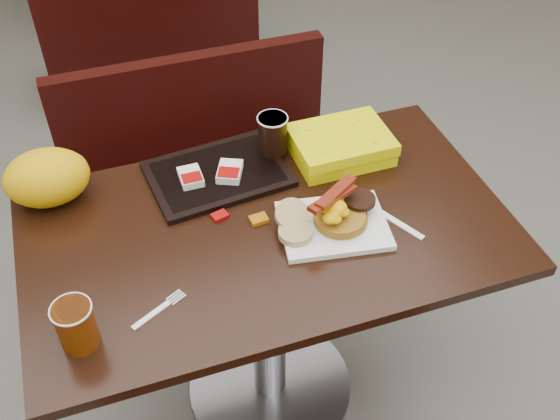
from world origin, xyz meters
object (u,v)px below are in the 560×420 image
object	(u,v)px
bench_near_n	(208,173)
paper_bag	(47,178)
tray	(218,174)
clamshell	(341,145)
platter	(333,225)
hashbrown_sleeve_left	(191,177)
hashbrown_sleeve_right	(230,172)
coffee_cup_far	(273,134)
bench_far_s	(147,22)
table_near	(269,318)
knife	(392,219)
pancake_stack	(341,217)
fork	(151,315)
coffee_cup_near	(76,326)

from	to	relation	value
bench_near_n	paper_bag	size ratio (longest dim) A/B	4.67
tray	clamshell	bearing A→B (deg)	-9.47
paper_bag	bench_near_n	bearing A→B (deg)	41.01
platter	hashbrown_sleeve_left	world-z (taller)	hashbrown_sleeve_left
hashbrown_sleeve_right	coffee_cup_far	bearing A→B (deg)	49.31
bench_far_s	table_near	bearing A→B (deg)	-90.00
bench_near_n	clamshell	size ratio (longest dim) A/B	3.79
bench_far_s	knife	bearing A→B (deg)	-81.32
tray	coffee_cup_far	bearing A→B (deg)	7.69
platter	hashbrown_sleeve_left	distance (m)	0.40
pancake_stack	fork	distance (m)	0.51
coffee_cup_near	knife	world-z (taller)	coffee_cup_near
table_near	coffee_cup_near	world-z (taller)	coffee_cup_near
bench_far_s	fork	xyz separation A→B (m)	(-0.33, -2.08, 0.39)
hashbrown_sleeve_left	paper_bag	distance (m)	0.36
pancake_stack	knife	bearing A→B (deg)	-10.40
platter	hashbrown_sleeve_right	size ratio (longest dim) A/B	3.15
pancake_stack	coffee_cup_far	size ratio (longest dim) A/B	1.23
bench_far_s	clamshell	world-z (taller)	clamshell
coffee_cup_far	clamshell	distance (m)	0.19
bench_near_n	paper_bag	xyz separation A→B (m)	(-0.49, -0.43, 0.46)
pancake_stack	bench_far_s	bearing A→B (deg)	95.02
hashbrown_sleeve_right	platter	bearing A→B (deg)	-28.38
tray	hashbrown_sleeve_left	bearing A→B (deg)	-178.27
clamshell	platter	bearing A→B (deg)	-116.13
bench_far_s	fork	bearing A→B (deg)	-98.87
tray	clamshell	distance (m)	0.35
hashbrown_sleeve_right	coffee_cup_near	bearing A→B (deg)	-112.50
table_near	hashbrown_sleeve_left	distance (m)	0.48
clamshell	paper_bag	world-z (taller)	paper_bag
bench_far_s	clamshell	xyz separation A→B (m)	(0.28, -1.70, 0.43)
table_near	coffee_cup_near	bearing A→B (deg)	-156.94
fork	coffee_cup_near	bearing A→B (deg)	160.44
coffee_cup_near	knife	size ratio (longest dim) A/B	0.59
tray	hashbrown_sleeve_left	distance (m)	0.08
fork	hashbrown_sleeve_left	bearing A→B (deg)	37.99
knife	clamshell	bearing A→B (deg)	158.26
coffee_cup_near	fork	distance (m)	0.16
bench_far_s	tray	bearing A→B (deg)	-92.27
tray	fork	bearing A→B (deg)	-128.38
bench_far_s	bench_near_n	bearing A→B (deg)	-90.00
table_near	platter	xyz separation A→B (m)	(0.15, -0.06, 0.38)
pancake_stack	tray	distance (m)	0.37
pancake_stack	clamshell	size ratio (longest dim) A/B	0.51
platter	knife	bearing A→B (deg)	0.88
pancake_stack	paper_bag	world-z (taller)	paper_bag
platter	hashbrown_sleeve_right	distance (m)	0.32
fork	paper_bag	size ratio (longest dim) A/B	0.65
bench_near_n	coffee_cup_far	size ratio (longest dim) A/B	9.20
bench_far_s	platter	world-z (taller)	platter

